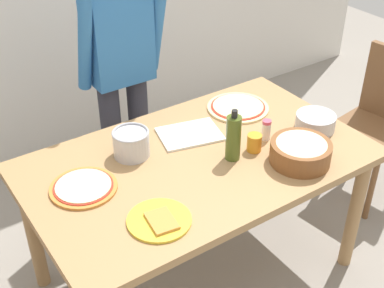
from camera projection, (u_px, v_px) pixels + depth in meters
name	position (u px, v px, depth m)	size (l,w,h in m)	color
ground	(197.00, 271.00, 2.87)	(8.00, 8.00, 0.00)	gray
dining_table	(198.00, 173.00, 2.50)	(1.60, 0.96, 0.76)	#A37A4C
person_cook	(121.00, 65.00, 2.88)	(0.49, 0.25, 1.62)	#2D2D38
chair_wooden_right	(379.00, 118.00, 3.18)	(0.45, 0.45, 0.95)	brown
pizza_raw_on_board	(238.00, 107.00, 2.83)	(0.33, 0.33, 0.02)	beige
pizza_cooked_on_tray	(83.00, 187.00, 2.25)	(0.29, 0.29, 0.02)	#C67A33
plate_with_slice	(160.00, 220.00, 2.08)	(0.26, 0.26, 0.02)	gold
popcorn_bowl	(301.00, 150.00, 2.39)	(0.28, 0.28, 0.11)	brown
mixing_bowl_steel	(315.00, 122.00, 2.64)	(0.20, 0.20, 0.08)	#B7B7BC
olive_oil_bottle	(233.00, 138.00, 2.39)	(0.07, 0.07, 0.26)	#47561E
steel_pot	(131.00, 143.00, 2.44)	(0.17, 0.17, 0.13)	#B7B7BC
cup_orange	(254.00, 143.00, 2.48)	(0.07, 0.07, 0.09)	orange
salt_shaker	(266.00, 130.00, 2.56)	(0.04, 0.04, 0.11)	white
cutting_board_white	(190.00, 134.00, 2.61)	(0.30, 0.22, 0.01)	white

